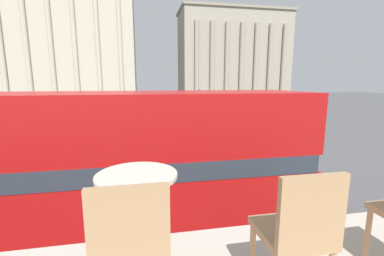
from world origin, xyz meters
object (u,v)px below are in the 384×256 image
at_px(double_decker_bus, 90,166).
at_px(pedestrian_red, 89,153).
at_px(cafe_chair_0, 131,247).
at_px(pedestrian_yellow, 149,120).
at_px(traffic_light_near, 154,123).
at_px(pedestrian_black, 116,115).
at_px(cafe_chair_1, 298,231).
at_px(plaza_building_left, 72,44).
at_px(plaza_building_right, 233,58).
at_px(cafe_dining_table, 137,199).
at_px(pedestrian_white, 93,113).
at_px(traffic_light_far, 199,101).
at_px(traffic_light_mid, 152,114).

distance_m(double_decker_bus, pedestrian_red, 6.43).
distance_m(cafe_chair_0, pedestrian_red, 12.04).
bearing_deg(pedestrian_red, pedestrian_yellow, 44.33).
distance_m(traffic_light_near, pedestrian_black, 16.14).
height_order(cafe_chair_1, plaza_building_left, plaza_building_left).
bearing_deg(traffic_light_near, plaza_building_right, 65.98).
height_order(plaza_building_right, pedestrian_red, plaza_building_right).
distance_m(double_decker_bus, pedestrian_black, 21.68).
distance_m(plaza_building_right, pedestrian_red, 50.68).
relative_size(double_decker_bus, pedestrian_black, 6.50).
bearing_deg(pedestrian_red, double_decker_bus, -108.14).
relative_size(pedestrian_black, pedestrian_yellow, 1.04).
relative_size(cafe_dining_table, plaza_building_left, 0.03).
xyz_separation_m(plaza_building_right, traffic_light_near, (-19.87, -44.58, -7.46)).
bearing_deg(cafe_dining_table, double_decker_bus, 105.22).
relative_size(double_decker_bus, plaza_building_right, 0.47).
height_order(plaza_building_left, pedestrian_white, plaza_building_left).
height_order(cafe_chair_1, pedestrian_red, cafe_chair_1).
bearing_deg(cafe_dining_table, traffic_light_near, 87.06).
bearing_deg(plaza_building_right, cafe_chair_0, -110.12).
relative_size(double_decker_bus, cafe_dining_table, 15.58).
height_order(cafe_chair_0, pedestrian_yellow, cafe_chair_0).
height_order(traffic_light_near, traffic_light_far, traffic_light_near).
xyz_separation_m(plaza_building_right, pedestrian_white, (-25.95, -26.57, -8.87)).
bearing_deg(pedestrian_yellow, traffic_light_far, -122.05).
distance_m(traffic_light_near, traffic_light_far, 16.20).
bearing_deg(traffic_light_near, pedestrian_black, 102.14).
bearing_deg(cafe_dining_table, plaza_building_left, 103.76).
distance_m(double_decker_bus, cafe_chair_1, 5.95).
distance_m(double_decker_bus, traffic_light_far, 22.35).
bearing_deg(plaza_building_right, traffic_light_far, -115.82).
bearing_deg(plaza_building_left, traffic_light_far, -57.84).
distance_m(cafe_dining_table, pedestrian_black, 26.65).
bearing_deg(traffic_light_mid, plaza_building_right, 62.61).
height_order(cafe_chair_1, traffic_light_far, cafe_chair_1).
relative_size(traffic_light_near, pedestrian_red, 2.09).
distance_m(pedestrian_white, pedestrian_black, 3.54).
height_order(cafe_chair_1, plaza_building_right, plaza_building_right).
height_order(double_decker_bus, traffic_light_near, double_decker_bus).
height_order(pedestrian_white, pedestrian_yellow, pedestrian_white).
relative_size(cafe_chair_0, pedestrian_red, 0.51).
relative_size(cafe_chair_1, traffic_light_near, 0.24).
bearing_deg(traffic_light_mid, cafe_dining_table, -92.26).
xyz_separation_m(plaza_building_left, traffic_light_far, (20.52, -32.63, -9.92)).
bearing_deg(pedestrian_yellow, double_decker_bus, 107.19).
xyz_separation_m(traffic_light_far, pedestrian_red, (-8.77, -14.89, -1.36)).
bearing_deg(traffic_light_near, pedestrian_red, 174.66).
xyz_separation_m(cafe_chair_0, traffic_light_far, (6.21, 26.39, -1.13)).
relative_size(cafe_chair_0, traffic_light_near, 0.24).
bearing_deg(pedestrian_red, pedestrian_black, 61.09).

